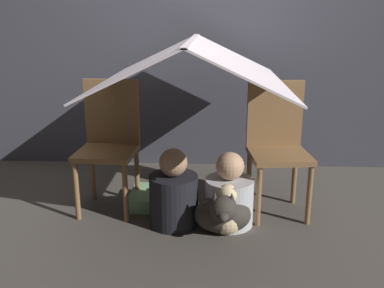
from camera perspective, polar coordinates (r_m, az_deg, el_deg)
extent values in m
plane|color=#47423D|center=(3.08, -0.07, -9.50)|extent=(8.80, 8.80, 0.00)
cube|color=#3D3D47|center=(3.88, 0.86, 15.11)|extent=(7.00, 0.05, 2.50)
cylinder|color=brown|center=(3.05, -15.13, -6.07)|extent=(0.04, 0.04, 0.42)
cylinder|color=brown|center=(2.95, -8.86, -6.49)|extent=(0.04, 0.04, 0.42)
cylinder|color=brown|center=(3.35, -13.07, -3.84)|extent=(0.04, 0.04, 0.42)
cylinder|color=brown|center=(3.25, -7.34, -4.13)|extent=(0.04, 0.04, 0.42)
cube|color=brown|center=(3.07, -11.34, -1.13)|extent=(0.42, 0.42, 0.04)
cube|color=brown|center=(3.17, -10.63, 4.27)|extent=(0.40, 0.05, 0.47)
cylinder|color=brown|center=(2.89, 8.86, -6.95)|extent=(0.04, 0.04, 0.42)
cylinder|color=brown|center=(2.98, 15.35, -6.62)|extent=(0.04, 0.04, 0.42)
cylinder|color=brown|center=(3.20, 7.59, -4.49)|extent=(0.04, 0.04, 0.42)
cylinder|color=brown|center=(3.28, 13.48, -4.27)|extent=(0.04, 0.04, 0.42)
cube|color=brown|center=(3.01, 11.57, -1.51)|extent=(0.44, 0.44, 0.04)
cube|color=brown|center=(3.11, 10.99, 4.01)|extent=(0.40, 0.08, 0.47)
cube|color=silver|center=(2.88, -6.13, 10.83)|extent=(0.61, 1.51, 0.29)
cube|color=silver|center=(2.84, 6.20, 10.76)|extent=(0.61, 1.51, 0.29)
cube|color=silver|center=(2.83, 0.00, 13.71)|extent=(0.04, 1.51, 0.01)
cylinder|color=black|center=(2.89, -2.45, -7.50)|extent=(0.32, 0.32, 0.35)
sphere|color=#9E7556|center=(2.79, -2.52, -2.48)|extent=(0.19, 0.19, 0.19)
cylinder|color=#B2B2B7|center=(2.91, 4.96, -7.68)|extent=(0.32, 0.32, 0.32)
sphere|color=tan|center=(2.81, 5.09, -2.94)|extent=(0.19, 0.19, 0.19)
ellipsoid|color=#332D28|center=(2.83, 4.07, -9.35)|extent=(0.37, 0.25, 0.24)
sphere|color=#332D28|center=(2.65, 4.16, -8.60)|extent=(0.17, 0.17, 0.17)
ellipsoid|color=#332D28|center=(2.59, 4.18, -9.68)|extent=(0.07, 0.09, 0.06)
cone|color=#332D28|center=(2.63, 3.06, -7.23)|extent=(0.06, 0.06, 0.08)
cone|color=#332D28|center=(2.63, 5.33, -7.26)|extent=(0.06, 0.06, 0.08)
cube|color=#7FB27F|center=(3.24, -4.05, -7.18)|extent=(0.46, 0.37, 0.10)
sphere|color=beige|center=(2.82, 4.67, -9.77)|extent=(0.22, 0.22, 0.22)
sphere|color=beige|center=(2.75, 4.76, -6.66)|extent=(0.13, 0.13, 0.13)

